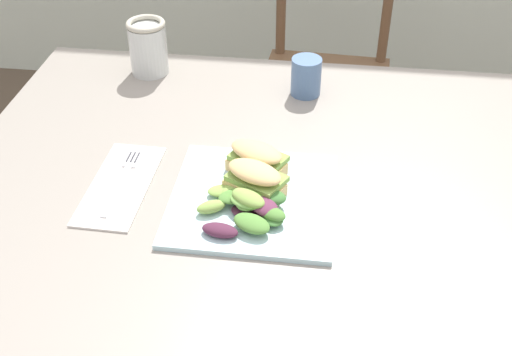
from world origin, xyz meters
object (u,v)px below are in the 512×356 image
(dining_table, at_px, (299,232))
(chair_wooden_far, at_px, (326,76))
(plate_lunch, at_px, (253,199))
(sandwich_half_back, at_px, (257,159))
(cup_extra_side, at_px, (306,77))
(mason_jar_iced_tea, at_px, (148,50))
(fork_on_napkin, at_px, (123,177))
(sandwich_half_front, at_px, (255,179))

(dining_table, relative_size, chair_wooden_far, 1.45)
(dining_table, height_order, plate_lunch, plate_lunch)
(sandwich_half_back, bearing_deg, cup_extra_side, 77.76)
(mason_jar_iced_tea, relative_size, cup_extra_side, 1.50)
(dining_table, bearing_deg, chair_wooden_far, 88.63)
(sandwich_half_back, relative_size, fork_on_napkin, 0.62)
(plate_lunch, bearing_deg, chair_wooden_far, 84.25)
(sandwich_half_front, bearing_deg, cup_extra_side, 80.41)
(sandwich_half_front, relative_size, fork_on_napkin, 0.62)
(dining_table, height_order, cup_extra_side, cup_extra_side)
(sandwich_half_back, relative_size, cup_extra_side, 1.41)
(cup_extra_side, bearing_deg, plate_lunch, -99.54)
(sandwich_half_front, bearing_deg, dining_table, 34.93)
(sandwich_half_front, bearing_deg, plate_lunch, -98.21)
(chair_wooden_far, distance_m, fork_on_napkin, 1.07)
(chair_wooden_far, distance_m, plate_lunch, 1.05)
(dining_table, relative_size, fork_on_napkin, 6.83)
(chair_wooden_far, bearing_deg, sandwich_half_front, -95.71)
(plate_lunch, relative_size, sandwich_half_back, 2.40)
(chair_wooden_far, distance_m, cup_extra_side, 0.71)
(chair_wooden_far, xyz_separation_m, sandwich_half_back, (-0.10, -0.93, 0.33))
(dining_table, bearing_deg, sandwich_half_front, -145.07)
(chair_wooden_far, bearing_deg, cup_extra_side, -93.43)
(fork_on_napkin, bearing_deg, cup_extra_side, 49.15)
(mason_jar_iced_tea, bearing_deg, fork_on_napkin, -81.97)
(chair_wooden_far, height_order, fork_on_napkin, chair_wooden_far)
(sandwich_half_front, height_order, fork_on_napkin, sandwich_half_front)
(sandwich_half_back, distance_m, cup_extra_side, 0.31)
(fork_on_napkin, distance_m, cup_extra_side, 0.46)
(fork_on_napkin, bearing_deg, dining_table, 6.49)
(fork_on_napkin, bearing_deg, chair_wooden_far, 70.89)
(plate_lunch, distance_m, sandwich_half_front, 0.04)
(sandwich_half_front, height_order, cup_extra_side, cup_extra_side)
(fork_on_napkin, relative_size, mason_jar_iced_tea, 1.51)
(dining_table, relative_size, cup_extra_side, 15.43)
(sandwich_half_back, xyz_separation_m, fork_on_napkin, (-0.23, -0.04, -0.03))
(mason_jar_iced_tea, bearing_deg, cup_extra_side, -8.39)
(plate_lunch, bearing_deg, cup_extra_side, 80.46)
(dining_table, distance_m, sandwich_half_front, 0.18)
(mason_jar_iced_tea, bearing_deg, plate_lunch, -55.77)
(sandwich_half_front, xyz_separation_m, fork_on_napkin, (-0.24, 0.02, -0.03))
(sandwich_half_front, bearing_deg, mason_jar_iced_tea, 125.23)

